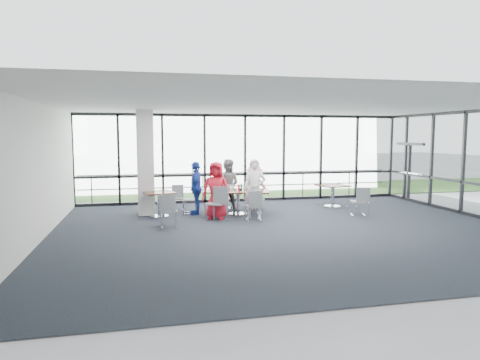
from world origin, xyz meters
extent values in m
cube|color=#1D212D|center=(0.00, 0.00, -0.01)|extent=(12.00, 10.00, 0.02)
cube|color=white|center=(0.00, 0.00, 3.20)|extent=(12.00, 10.00, 0.04)
cube|color=silver|center=(-6.00, 0.00, 1.60)|extent=(0.10, 10.00, 3.20)
cube|color=silver|center=(0.00, -5.00, 1.60)|extent=(12.00, 0.10, 3.20)
cube|color=white|center=(0.00, 5.00, 1.60)|extent=(12.00, 0.10, 3.20)
cube|color=black|center=(6.00, 3.75, 1.05)|extent=(0.12, 1.60, 2.10)
cube|color=white|center=(-3.60, 3.00, 1.60)|extent=(0.50, 0.50, 3.20)
cube|color=slate|center=(0.00, 10.00, -0.02)|extent=(80.00, 70.00, 0.02)
cube|color=#2D4F21|center=(0.00, 8.00, 0.01)|extent=(80.00, 5.00, 0.01)
cube|color=silver|center=(4.00, 32.00, 3.00)|extent=(24.00, 10.00, 6.00)
cylinder|color=#2D2D33|center=(0.00, 5.60, 0.50)|extent=(12.00, 0.06, 0.06)
cube|color=#3E1308|center=(-0.84, 2.41, 0.73)|extent=(2.11, 1.51, 0.04)
cylinder|color=silver|center=(-0.84, 2.41, 0.35)|extent=(0.12, 0.12, 0.71)
cylinder|color=silver|center=(-0.84, 2.41, 0.01)|extent=(0.56, 0.56, 0.03)
cube|color=#3E1308|center=(-3.23, 2.56, 0.73)|extent=(1.01, 1.01, 0.04)
cylinder|color=silver|center=(-3.23, 2.56, 0.35)|extent=(0.12, 0.12, 0.71)
cube|color=#3E1308|center=(2.64, 3.10, 0.73)|extent=(1.09, 1.09, 0.04)
cylinder|color=silver|center=(2.64, 3.10, 0.35)|extent=(0.12, 0.12, 0.71)
imported|color=red|center=(-1.61, 1.86, 0.84)|extent=(0.96, 0.81, 1.68)
imported|color=white|center=(-0.52, 1.56, 0.88)|extent=(0.78, 0.69, 1.76)
imported|color=gray|center=(-1.00, 3.25, 0.83)|extent=(0.95, 0.81, 1.67)
imported|color=#CD838D|center=(-0.14, 3.07, 0.75)|extent=(1.06, 0.73, 1.50)
imported|color=#1E3AA0|center=(-2.09, 2.71, 0.82)|extent=(0.64, 1.02, 1.64)
cylinder|color=white|center=(-1.40, 2.19, 0.76)|extent=(0.24, 0.24, 0.01)
cylinder|color=white|center=(-0.42, 1.90, 0.76)|extent=(0.27, 0.27, 0.01)
cylinder|color=white|center=(-1.25, 2.82, 0.76)|extent=(0.27, 0.27, 0.01)
cylinder|color=white|center=(-0.30, 2.56, 0.76)|extent=(0.28, 0.28, 0.01)
cylinder|color=white|center=(-1.63, 2.60, 0.76)|extent=(0.25, 0.25, 0.01)
cylinder|color=white|center=(-1.09, 2.21, 0.82)|extent=(0.07, 0.07, 0.15)
cylinder|color=white|center=(-0.57, 2.09, 0.83)|extent=(0.08, 0.08, 0.15)
cylinder|color=white|center=(-0.70, 2.66, 0.82)|extent=(0.07, 0.07, 0.14)
cylinder|color=white|center=(-1.48, 2.46, 0.82)|extent=(0.07, 0.07, 0.14)
cube|color=silver|center=(-1.07, 1.97, 0.75)|extent=(0.30, 0.22, 0.00)
cube|color=silver|center=(-0.13, 1.91, 0.75)|extent=(0.34, 0.32, 0.00)
cube|color=silver|center=(-0.56, 2.71, 0.75)|extent=(0.32, 0.25, 0.00)
cube|color=black|center=(-0.77, 2.46, 0.77)|extent=(0.10, 0.07, 0.04)
cylinder|color=#980013|center=(-0.80, 2.43, 0.84)|extent=(0.06, 0.06, 0.18)
cylinder|color=#1D6B37|center=(-0.71, 2.46, 0.85)|extent=(0.05, 0.05, 0.20)
camera|label=1|loc=(-3.63, -10.36, 2.44)|focal=32.00mm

